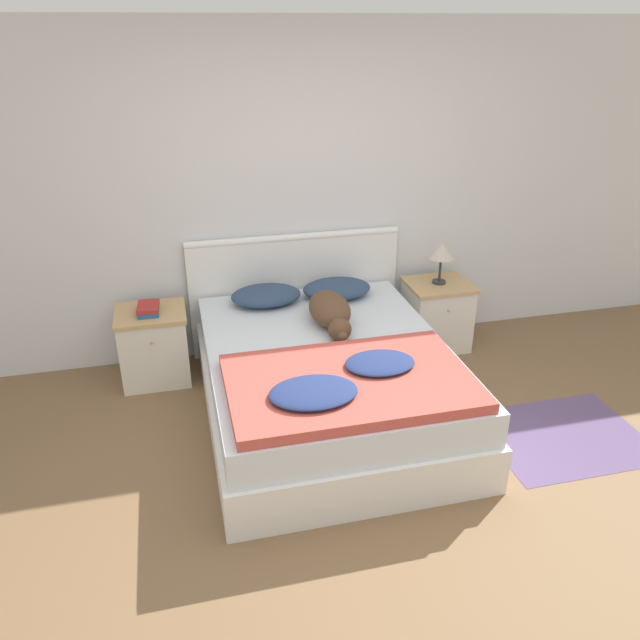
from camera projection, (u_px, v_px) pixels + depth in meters
The scene contains 13 objects.
ground_plane at pixel (384, 510), 3.53m from camera, with size 16.00×16.00×0.00m, color brown.
wall_back at pixel (301, 196), 4.84m from camera, with size 9.00×0.06×2.55m.
bed at pixel (327, 382), 4.27m from camera, with size 1.63×2.08×0.54m.
headboard at pixel (295, 290), 5.09m from camera, with size 1.71×0.06×0.99m.
nightstand_left at pixel (154, 345), 4.71m from camera, with size 0.51×0.46×0.57m.
nightstand_right at pixel (436, 315), 5.21m from camera, with size 0.51×0.46×0.57m.
pillow_left at pixel (266, 295), 4.76m from camera, with size 0.54×0.38×0.13m.
pillow_right at pixel (337, 289), 4.88m from camera, with size 0.54×0.38×0.13m.
quilt at pixel (348, 382), 3.66m from camera, with size 1.44×0.93×0.12m.
dog at pixel (331, 311), 4.41m from camera, with size 0.28×0.70×0.22m.
book_stack at pixel (148, 309), 4.56m from camera, with size 0.17×0.24×0.06m.
table_lamp at pixel (442, 252), 4.98m from camera, with size 0.21×0.21×0.34m.
rug at pixel (564, 436), 4.16m from camera, with size 1.04×0.83×0.00m.
Camera 1 is at (-1.00, -2.55, 2.50)m, focal length 35.00 mm.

